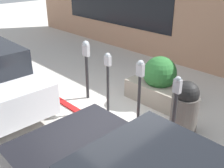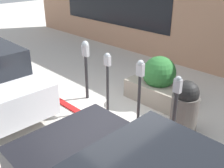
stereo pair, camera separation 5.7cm
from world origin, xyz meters
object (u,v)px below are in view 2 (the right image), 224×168
Objects in this scene: parking_meter_middle at (108,73)px; planter_box at (158,83)px; parking_meter_nearest at (176,104)px; trash_bin at (185,107)px; parking_meter_second at (140,83)px; parking_meter_fourth at (86,61)px.

parking_meter_middle reaches higher than planter_box.
parking_meter_nearest reaches higher than planter_box.
trash_bin is at bearing -80.34° from parking_meter_nearest.
parking_meter_second is at bearing -179.35° from parking_meter_middle.
parking_meter_fourth is (0.86, -0.08, 0.06)m from parking_meter_middle.
parking_meter_middle reaches higher than trash_bin.
parking_meter_nearest is 0.86m from parking_meter_second.
parking_meter_fourth is at bearing 41.98° from planter_box.
parking_meter_fourth reaches higher than parking_meter_nearest.
planter_box is 1.41m from trash_bin.
parking_meter_middle is 0.96× the size of planter_box.
parking_meter_second is 1.05× the size of parking_meter_middle.
parking_meter_middle is 1.83m from trash_bin.
parking_meter_nearest is 1.87m from planter_box.
parking_meter_nearest is 0.99× the size of parking_meter_middle.
parking_meter_middle is at bearing 69.05° from planter_box.
trash_bin is (0.09, -0.54, -0.33)m from parking_meter_nearest.
parking_meter_second reaches higher than parking_meter_nearest.
parking_meter_fourth reaches higher than parking_meter_middle.
parking_meter_middle is 0.95× the size of parking_meter_fourth.
parking_meter_middle is at bearing 18.26° from trash_bin.
parking_meter_second is at bearing 108.38° from planter_box.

